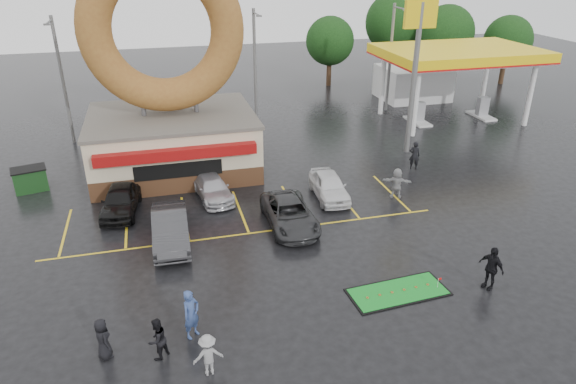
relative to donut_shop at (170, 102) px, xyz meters
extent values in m
plane|color=black|center=(3.00, -12.97, -4.46)|extent=(120.00, 120.00, 0.00)
cube|color=#472B19|center=(0.00, 0.03, -3.86)|extent=(10.00, 8.00, 1.20)
cube|color=beige|center=(0.00, 0.03, -2.11)|extent=(10.00, 8.00, 2.30)
cube|color=#59544C|center=(0.00, 0.03, -0.86)|extent=(10.20, 8.20, 0.20)
cube|color=maroon|center=(0.00, -4.27, -1.86)|extent=(9.00, 0.60, 0.60)
cylinder|color=slate|center=(-1.60, 0.03, -0.16)|extent=(0.30, 0.30, 1.20)
cylinder|color=slate|center=(1.60, 0.03, -0.16)|extent=(0.30, 0.30, 1.20)
torus|color=brown|center=(0.00, 0.03, 4.24)|extent=(9.60, 2.00, 9.60)
cylinder|color=silver|center=(18.00, 2.03, -1.96)|extent=(0.40, 0.40, 5.00)
cylinder|color=silver|center=(28.00, 2.03, -1.96)|extent=(0.40, 0.40, 5.00)
cylinder|color=silver|center=(18.00, 8.03, -1.96)|extent=(0.40, 0.40, 5.00)
cylinder|color=silver|center=(28.00, 8.03, -1.96)|extent=(0.40, 0.40, 5.00)
cube|color=silver|center=(23.00, 5.03, 0.79)|extent=(12.00, 8.00, 0.50)
cube|color=yellow|center=(23.00, 5.03, 1.09)|extent=(12.30, 8.30, 0.70)
cube|color=#99999E|center=(20.00, 5.03, -3.56)|extent=(0.90, 0.60, 1.60)
cube|color=#99999E|center=(26.00, 5.03, -3.56)|extent=(0.90, 0.60, 1.60)
cube|color=silver|center=(23.00, 12.03, -2.96)|extent=(6.00, 5.00, 3.00)
cylinder|color=slate|center=(16.00, -0.97, 0.54)|extent=(0.36, 0.36, 10.00)
cube|color=yellow|center=(16.00, -0.97, 5.04)|extent=(2.20, 0.30, 2.20)
cylinder|color=slate|center=(-7.00, 7.03, 0.04)|extent=(0.24, 0.24, 9.00)
cylinder|color=slate|center=(-7.00, 6.03, 4.24)|extent=(0.12, 2.00, 0.12)
cube|color=slate|center=(-7.00, 5.03, 4.19)|extent=(0.40, 0.18, 0.12)
cylinder|color=slate|center=(7.00, 8.03, 0.04)|extent=(0.24, 0.24, 9.00)
cylinder|color=slate|center=(7.00, 7.03, 4.24)|extent=(0.12, 2.00, 0.12)
cube|color=slate|center=(7.00, 6.03, 4.19)|extent=(0.40, 0.18, 0.12)
cylinder|color=slate|center=(19.00, 9.03, 0.04)|extent=(0.24, 0.24, 9.00)
cylinder|color=slate|center=(19.00, 8.03, 4.24)|extent=(0.12, 2.00, 0.12)
cube|color=slate|center=(19.00, 7.03, 4.19)|extent=(0.40, 0.18, 0.12)
cylinder|color=#332114|center=(29.00, 17.03, -3.02)|extent=(0.50, 0.50, 2.88)
sphere|color=black|center=(29.00, 17.03, 0.74)|extent=(5.60, 5.60, 5.60)
cylinder|color=#332114|center=(35.00, 15.03, -3.20)|extent=(0.50, 0.50, 2.52)
sphere|color=black|center=(35.00, 15.03, 0.09)|extent=(4.90, 4.90, 4.90)
cylinder|color=#332114|center=(25.00, 21.03, -2.84)|extent=(0.50, 0.50, 3.24)
sphere|color=black|center=(25.00, 21.03, 1.39)|extent=(6.30, 6.30, 6.30)
cylinder|color=#332114|center=(17.00, 19.03, -3.20)|extent=(0.50, 0.50, 2.52)
sphere|color=black|center=(17.00, 19.03, 0.09)|extent=(4.90, 4.90, 4.90)
imported|color=black|center=(-3.25, -5.52, -3.72)|extent=(2.35, 4.59, 1.50)
imported|color=#323235|center=(-0.82, -9.47, -3.67)|extent=(1.78, 4.84, 1.58)
imported|color=#B5B4BA|center=(1.78, -4.97, -3.85)|extent=(2.27, 4.41, 1.22)
imported|color=#2E2E30|center=(5.19, -9.31, -3.77)|extent=(2.33, 4.99, 1.38)
imported|color=silver|center=(8.26, -6.61, -3.75)|extent=(1.95, 4.31, 1.44)
imported|color=#32467D|center=(-0.43, -16.49, -3.48)|extent=(0.86, 0.83, 1.98)
imported|color=black|center=(-1.68, -17.30, -3.66)|extent=(0.99, 0.98, 1.61)
imported|color=gray|center=(-0.07, -18.51, -3.68)|extent=(1.06, 0.67, 1.57)
imported|color=black|center=(-3.50, -16.80, -3.67)|extent=(0.77, 0.91, 1.59)
imported|color=black|center=(11.93, -16.63, -3.48)|extent=(0.86, 1.24, 1.96)
imported|color=gray|center=(11.98, -7.62, -3.57)|extent=(1.73, 1.19, 1.79)
imported|color=black|center=(14.97, -3.98, -3.53)|extent=(0.80, 0.68, 1.86)
cube|color=#183F19|center=(-8.51, -1.15, -3.81)|extent=(2.03, 1.59, 1.30)
cube|color=black|center=(8.09, -16.01, -4.44)|extent=(4.29, 2.08, 0.05)
cube|color=#168626|center=(8.09, -16.01, -4.41)|extent=(4.09, 1.88, 0.03)
cylinder|color=silver|center=(9.82, -16.18, -4.18)|extent=(0.02, 0.02, 0.47)
cube|color=red|center=(9.89, -16.18, -3.99)|extent=(0.14, 0.01, 0.10)
camera|label=1|loc=(-0.84, -31.81, 8.51)|focal=32.00mm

